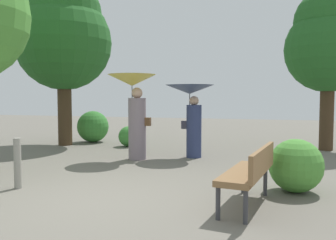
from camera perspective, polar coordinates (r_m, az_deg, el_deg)
name	(u,v)px	position (r m, az deg, el deg)	size (l,w,h in m)	color
ground_plane	(94,199)	(5.49, -11.83, -12.34)	(40.00, 40.00, 0.00)	#6B665B
person_left	(134,100)	(8.56, -5.46, 3.16)	(1.16, 1.16, 2.05)	gray
person_right	(191,104)	(8.81, 3.77, 2.53)	(1.21, 1.21, 1.82)	navy
park_bench	(251,170)	(4.99, 13.20, -7.93)	(0.70, 1.56, 0.83)	#38383D
tree_near_right	(329,41)	(11.06, 24.54, 11.54)	(2.40, 2.40, 4.57)	#42301E
tree_mid_left	(63,34)	(11.68, -16.55, 13.24)	(2.96, 2.96, 5.25)	#42301E
bush_path_left	(296,166)	(5.99, 19.95, -6.94)	(0.85, 0.85, 0.85)	#4C9338
bush_path_right	(129,136)	(10.85, -6.38, -2.64)	(0.62, 0.62, 0.62)	#387F33
bush_far_side	(93,127)	(12.08, -12.03, -1.05)	(1.05, 1.05, 1.05)	#387F33
path_marker_post	(18,163)	(6.37, -23.13, -6.45)	(0.12, 0.12, 0.84)	gray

